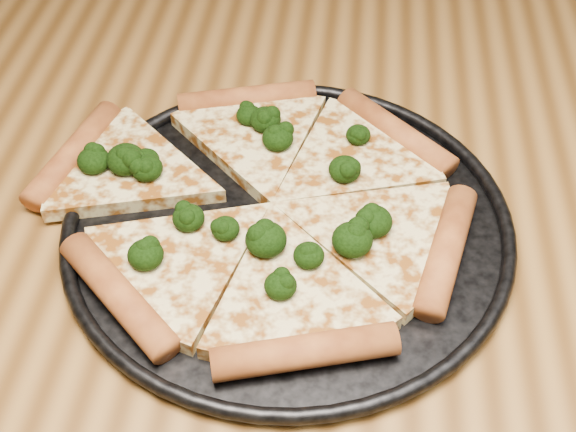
# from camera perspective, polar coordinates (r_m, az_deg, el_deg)

# --- Properties ---
(dining_table) EXTENTS (1.20, 0.90, 0.75)m
(dining_table) POSITION_cam_1_polar(r_m,az_deg,el_deg) (0.77, 7.17, -5.83)
(dining_table) COLOR brown
(dining_table) RESTS_ON ground
(pizza_pan) EXTENTS (0.41, 0.41, 0.02)m
(pizza_pan) POSITION_cam_1_polar(r_m,az_deg,el_deg) (0.69, 0.00, -0.47)
(pizza_pan) COLOR black
(pizza_pan) RESTS_ON dining_table
(pizza) EXTENTS (0.42, 0.38, 0.03)m
(pizza) POSITION_cam_1_polar(r_m,az_deg,el_deg) (0.69, -1.85, 1.01)
(pizza) COLOR #DDCC87
(pizza) RESTS_ON pizza_pan
(broccoli_florets) EXTENTS (0.30, 0.24, 0.03)m
(broccoli_florets) POSITION_cam_1_polar(r_m,az_deg,el_deg) (0.68, -3.13, 1.80)
(broccoli_florets) COLOR black
(broccoli_florets) RESTS_ON pizza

